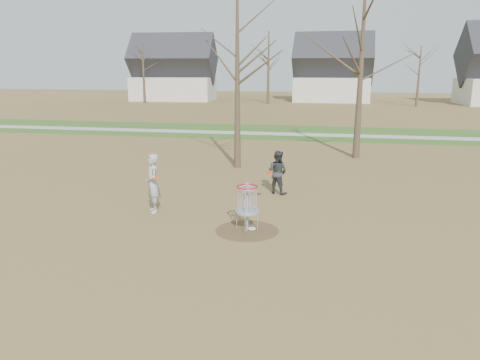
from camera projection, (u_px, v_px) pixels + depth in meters
name	position (u px, v px, depth m)	size (l,w,h in m)	color
ground	(247.00, 231.00, 13.23)	(160.00, 160.00, 0.00)	brown
green_band	(300.00, 133.00, 33.27)	(160.00, 8.00, 0.01)	#2D5119
footpath	(299.00, 134.00, 32.31)	(160.00, 1.50, 0.01)	#9E9E99
dirt_circle	(247.00, 230.00, 13.23)	(1.80, 1.80, 0.01)	#47331E
player_standing	(153.00, 183.00, 14.74)	(0.69, 0.45, 1.88)	#AAAAAA
player_throwing	(277.00, 172.00, 17.00)	(0.77, 0.60, 1.59)	#2F3034
disc_grounded	(252.00, 229.00, 13.34)	(0.22, 0.22, 0.02)	white
discs_in_play	(217.00, 175.00, 14.86)	(3.53, 1.87, 0.07)	red
disc_golf_basket	(247.00, 200.00, 13.02)	(0.64, 0.64, 1.35)	#9EA3AD
bare_trees	(330.00, 59.00, 45.79)	(52.62, 44.98, 9.00)	#382B1E
houses_row	(350.00, 75.00, 61.74)	(56.51, 10.01, 7.26)	silver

